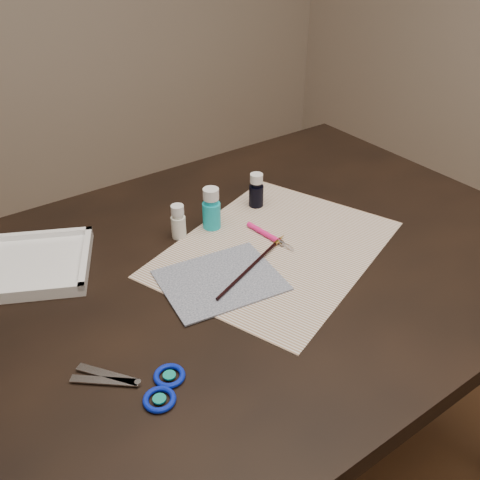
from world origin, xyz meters
TOP-DOWN VIEW (x-y plane):
  - table at (0.00, 0.00)m, footprint 1.30×0.90m
  - paper at (0.08, -0.01)m, footprint 0.58×0.51m
  - canvas at (-0.07, -0.03)m, footprint 0.24×0.20m
  - paint_bottle_white at (-0.05, 0.15)m, footprint 0.04×0.04m
  - paint_bottle_cyan at (0.02, 0.14)m, footprint 0.05×0.05m
  - paint_bottle_navy at (0.16, 0.16)m, footprint 0.04×0.04m
  - paintbrush at (0.01, -0.03)m, footprint 0.24×0.10m
  - craft_knife at (0.10, 0.02)m, footprint 0.03×0.14m
  - scissors at (-0.32, -0.16)m, footprint 0.20×0.19m
  - palette_tray at (-0.34, 0.21)m, footprint 0.27×0.27m

SIDE VIEW (x-z plane):
  - table at x=0.00m, z-range 0.00..0.75m
  - paper at x=0.08m, z-range 0.75..0.75m
  - canvas at x=-0.07m, z-range 0.75..0.76m
  - scissors at x=-0.32m, z-range 0.75..0.76m
  - craft_knife at x=0.10m, z-range 0.75..0.76m
  - paintbrush at x=0.01m, z-range 0.76..0.76m
  - palette_tray at x=-0.34m, z-range 0.75..0.77m
  - paint_bottle_white at x=-0.05m, z-range 0.75..0.83m
  - paint_bottle_navy at x=0.16m, z-range 0.75..0.83m
  - paint_bottle_cyan at x=0.02m, z-range 0.75..0.84m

